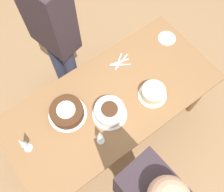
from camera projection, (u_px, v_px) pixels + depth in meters
ground_plane at (112, 127)px, 2.59m from camera, size 12.00×12.00×0.00m
dining_table at (112, 104)px, 2.03m from camera, size 1.72×0.80×0.72m
cake_center_white at (110, 112)px, 1.84m from camera, size 0.26×0.26×0.11m
cake_front_chocolate at (67, 112)px, 1.84m from camera, size 0.29×0.29×0.10m
cake_back_decorated at (153, 93)px, 1.91m from camera, size 0.22×0.22×0.09m
wine_glass_near at (100, 135)px, 1.67m from camera, size 0.06×0.06×0.21m
wine_glass_far at (22, 143)px, 1.64m from camera, size 0.06×0.06×0.22m
dessert_plate_left at (167, 38)px, 2.18m from camera, size 0.15×0.15×0.01m
fork_pile at (120, 62)px, 2.07m from camera, size 0.19×0.14×0.01m
person_cutting at (52, 27)px, 1.96m from camera, size 0.31×0.44×1.56m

